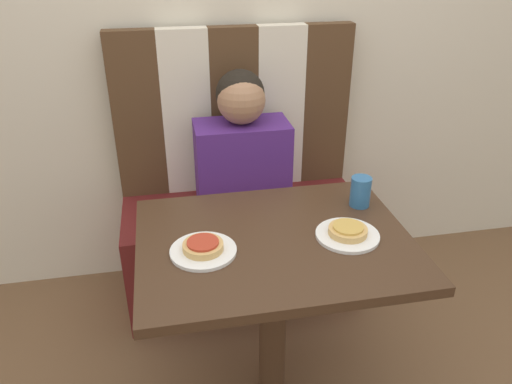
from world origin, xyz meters
TOP-DOWN VIEW (x-y plane):
  - wall_back at (0.00, 0.95)m, footprint 7.00×0.05m
  - booth_seat at (0.00, 0.65)m, footprint 1.11×0.50m
  - booth_backrest at (0.00, 0.86)m, footprint 1.11×0.07m
  - dining_table at (0.00, 0.00)m, footprint 0.91×0.70m
  - person at (0.00, 0.65)m, footprint 0.41×0.24m
  - plate_left at (-0.24, -0.04)m, footprint 0.21×0.21m
  - plate_right at (0.24, -0.04)m, footprint 0.21×0.21m
  - pizza_left at (-0.24, -0.04)m, footprint 0.13×0.13m
  - pizza_right at (0.24, -0.04)m, footprint 0.13×0.13m
  - drinking_cup at (0.36, 0.16)m, footprint 0.07×0.07m

SIDE VIEW (x-z plane):
  - booth_seat at x=0.00m, z-range 0.00..0.50m
  - dining_table at x=0.00m, z-range 0.26..0.98m
  - plate_left at x=-0.24m, z-range 0.72..0.74m
  - plate_right at x=0.24m, z-range 0.72..0.74m
  - pizza_left at x=-0.24m, z-range 0.74..0.77m
  - pizza_right at x=0.24m, z-range 0.74..0.77m
  - drinking_cup at x=0.36m, z-range 0.72..0.84m
  - person at x=0.00m, z-range 0.49..1.11m
  - booth_backrest at x=0.00m, z-range 0.50..1.27m
  - wall_back at x=0.00m, z-range 0.00..2.60m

